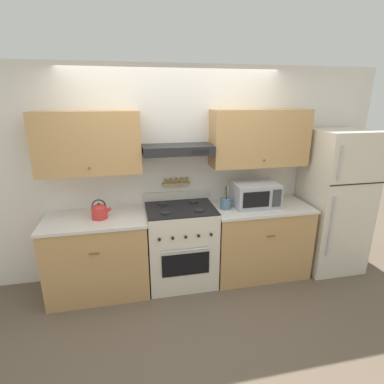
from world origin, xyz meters
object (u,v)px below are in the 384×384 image
at_px(tea_kettle, 100,211).
at_px(utensil_crock, 226,203).
at_px(refrigerator, 334,201).
at_px(stove_range, 181,245).
at_px(microwave, 255,195).

xyz_separation_m(tea_kettle, utensil_crock, (1.44, 0.00, -0.02)).
bearing_deg(utensil_crock, refrigerator, -0.37).
xyz_separation_m(refrigerator, tea_kettle, (-2.90, 0.01, 0.09)).
relative_size(stove_range, utensil_crock, 3.80).
height_order(stove_range, refrigerator, refrigerator).
height_order(tea_kettle, utensil_crock, utensil_crock).
relative_size(stove_range, microwave, 2.00).
distance_m(stove_range, utensil_crock, 0.74).
bearing_deg(microwave, refrigerator, -1.44).
relative_size(microwave, utensil_crock, 1.90).
height_order(stove_range, microwave, microwave).
bearing_deg(tea_kettle, stove_range, 1.34).
bearing_deg(refrigerator, tea_kettle, 179.82).
relative_size(tea_kettle, microwave, 0.41).
relative_size(tea_kettle, utensil_crock, 0.78).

